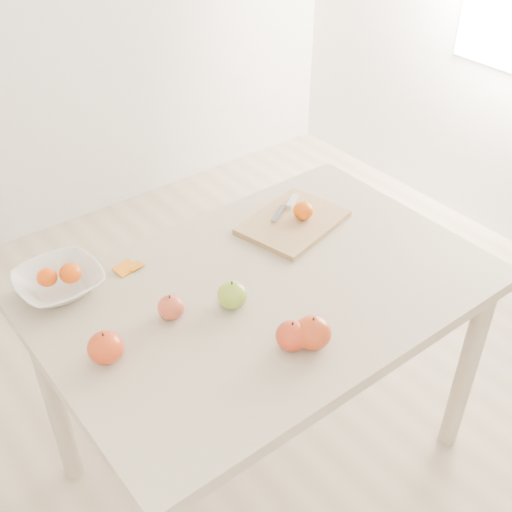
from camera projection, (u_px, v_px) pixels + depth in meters
ground at (265, 455)px, 2.19m from camera, size 3.50×3.50×0.00m
table at (267, 313)px, 1.79m from camera, size 1.20×0.80×0.75m
cutting_board at (293, 222)px, 1.96m from camera, size 0.35×0.29×0.02m
board_tangerine at (303, 211)px, 1.95m from camera, size 0.06×0.06×0.05m
fruit_bowl at (59, 282)px, 1.70m from camera, size 0.22×0.22×0.06m
bowl_tangerine_near at (47, 277)px, 1.68m from camera, size 0.05×0.05×0.05m
bowl_tangerine_far at (70, 273)px, 1.69m from camera, size 0.06×0.06×0.05m
orange_peel_a at (125, 270)px, 1.79m from camera, size 0.07×0.06×0.01m
orange_peel_b at (135, 267)px, 1.79m from camera, size 0.05×0.04×0.01m
paring_knife at (290, 203)px, 2.02m from camera, size 0.16×0.09×0.01m
apple_green at (232, 295)px, 1.65m from camera, size 0.08×0.08×0.07m
apple_red_e at (292, 336)px, 1.53m from camera, size 0.08×0.08×0.07m
apple_red_b at (171, 307)px, 1.62m from camera, size 0.07×0.07×0.06m
apple_red_c at (313, 332)px, 1.53m from camera, size 0.09×0.09×0.08m
apple_red_d at (106, 348)px, 1.49m from camera, size 0.09×0.09×0.08m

